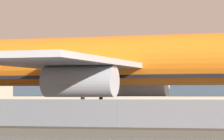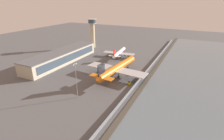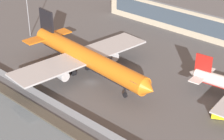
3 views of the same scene
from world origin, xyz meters
name	(u,v)px [view 1 (image 1 of 3)]	position (x,y,z in m)	size (l,w,h in m)	color
ground_plane	(153,123)	(0.00, 0.00, 0.00)	(500.00, 500.00, 0.00)	#565659
shoreline_seawall	(104,132)	(0.00, -20.50, 0.25)	(320.00, 3.00, 0.50)	#474238
perimeter_fence	(118,116)	(0.00, -16.00, 1.25)	(280.00, 0.10, 2.50)	slate
cargo_jet_orange	(115,63)	(-4.49, 2.33, 6.24)	(55.20, 47.50, 16.35)	orange
terminal_building	(214,81)	(1.35, 60.56, 5.44)	(81.67, 18.33, 10.85)	#BCB299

